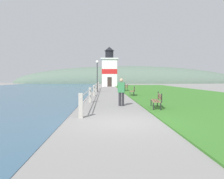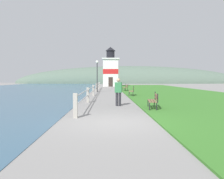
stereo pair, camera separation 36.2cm
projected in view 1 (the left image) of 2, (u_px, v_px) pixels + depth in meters
ground_plane at (119, 122)px, 8.58m from camera, size 160.00×160.00×0.00m
grass_verge at (170, 92)px, 27.51m from camera, size 12.00×56.08×0.06m
seawall_railing at (95, 88)px, 24.84m from camera, size 0.18×30.96×1.08m
park_bench_near at (157, 100)px, 12.25m from camera, size 0.70×1.74×0.94m
park_bench_midway at (133, 90)px, 21.50m from camera, size 0.69×1.91×0.94m
park_bench_far at (126, 87)px, 29.58m from camera, size 0.60×1.72×0.94m
lighthouse at (109, 70)px, 47.31m from camera, size 3.68×3.68×8.53m
person_strolling at (121, 91)px, 13.64m from camera, size 0.46×0.32×1.73m
lamp_post at (97, 70)px, 27.11m from camera, size 0.36×0.36×3.96m
distant_hillside at (129, 83)px, 76.12m from camera, size 80.00×16.00×12.00m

